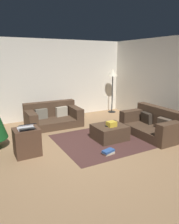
% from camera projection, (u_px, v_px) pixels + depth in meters
% --- Properties ---
extents(ground_plane, '(6.40, 6.40, 0.00)m').
position_uv_depth(ground_plane, '(81.00, 154.00, 4.58)').
color(ground_plane, '#93704C').
extents(rear_partition, '(6.40, 0.12, 2.60)m').
position_uv_depth(rear_partition, '(38.00, 80.00, 6.92)').
color(rear_partition, silver).
rests_on(rear_partition, ground_plane).
extents(couch_left, '(1.63, 1.01, 0.69)m').
position_uv_depth(couch_left, '(52.00, 117.00, 6.49)').
color(couch_left, '#473323').
rests_on(couch_left, ground_plane).
extents(couch_right, '(0.90, 1.63, 0.72)m').
position_uv_depth(couch_right, '(154.00, 125.00, 5.68)').
color(couch_right, '#473323').
rests_on(couch_right, ground_plane).
extents(ottoman, '(0.79, 0.69, 0.37)m').
position_uv_depth(ottoman, '(110.00, 132.00, 5.39)').
color(ottoman, '#473323').
rests_on(ottoman, ground_plane).
extents(gift_box, '(0.22, 0.20, 0.13)m').
position_uv_depth(gift_box, '(111.00, 124.00, 5.25)').
color(gift_box, gold).
rests_on(gift_box, ottoman).
extents(tv_remote, '(0.12, 0.16, 0.02)m').
position_uv_depth(tv_remote, '(108.00, 126.00, 5.23)').
color(tv_remote, black).
rests_on(tv_remote, ottoman).
extents(side_table, '(0.52, 0.44, 0.59)m').
position_uv_depth(side_table, '(27.00, 142.00, 4.49)').
color(side_table, '#4C3323').
rests_on(side_table, ground_plane).
extents(laptop, '(0.35, 0.39, 0.17)m').
position_uv_depth(laptop, '(26.00, 127.00, 4.35)').
color(laptop, silver).
rests_on(laptop, side_table).
extents(book_stack, '(0.31, 0.21, 0.10)m').
position_uv_depth(book_stack, '(108.00, 152.00, 4.58)').
color(book_stack, beige).
rests_on(book_stack, ground_plane).
extents(corner_lamp, '(0.36, 0.36, 1.60)m').
position_uv_depth(corner_lamp, '(113.00, 76.00, 7.77)').
color(corner_lamp, black).
rests_on(corner_lamp, ground_plane).
extents(area_rug, '(2.60, 2.00, 0.01)m').
position_uv_depth(area_rug, '(109.00, 139.00, 5.43)').
color(area_rug, '#472A26').
rests_on(area_rug, ground_plane).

